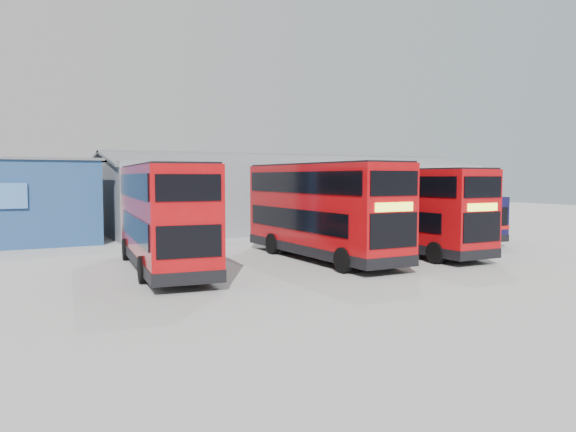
{
  "coord_description": "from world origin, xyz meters",
  "views": [
    {
      "loc": [
        -13.98,
        -20.06,
        4.03
      ],
      "look_at": [
        -0.93,
        4.21,
        2.1
      ],
      "focal_mm": 35.0,
      "sensor_mm": 36.0,
      "label": 1
    }
  ],
  "objects_px": {
    "double_decker_left": "(164,218)",
    "single_decker_blue": "(437,217)",
    "maintenance_shed": "(293,194)",
    "double_decker_right": "(406,211)",
    "double_decker_centre": "(322,212)"
  },
  "relations": [
    {
      "from": "double_decker_right",
      "to": "maintenance_shed",
      "type": "bearing_deg",
      "value": 82.31
    },
    {
      "from": "maintenance_shed",
      "to": "double_decker_right",
      "type": "distance_m",
      "value": 17.2
    },
    {
      "from": "double_decker_left",
      "to": "double_decker_right",
      "type": "xyz_separation_m",
      "value": [
        12.83,
        -0.53,
        -0.05
      ]
    },
    {
      "from": "maintenance_shed",
      "to": "double_decker_centre",
      "type": "xyz_separation_m",
      "value": [
        -7.67,
        -16.88,
        -0.27
      ]
    },
    {
      "from": "maintenance_shed",
      "to": "single_decker_blue",
      "type": "bearing_deg",
      "value": -72.64
    },
    {
      "from": "maintenance_shed",
      "to": "double_decker_left",
      "type": "xyz_separation_m",
      "value": [
        -15.35,
        -16.48,
        -0.34
      ]
    },
    {
      "from": "double_decker_centre",
      "to": "single_decker_blue",
      "type": "bearing_deg",
      "value": 20.8
    },
    {
      "from": "double_decker_centre",
      "to": "single_decker_blue",
      "type": "height_order",
      "value": "double_decker_centre"
    },
    {
      "from": "maintenance_shed",
      "to": "single_decker_blue",
      "type": "height_order",
      "value": "maintenance_shed"
    },
    {
      "from": "double_decker_left",
      "to": "double_decker_right",
      "type": "relative_size",
      "value": 1.04
    },
    {
      "from": "single_decker_blue",
      "to": "maintenance_shed",
      "type": "bearing_deg",
      "value": -64.16
    },
    {
      "from": "double_decker_left",
      "to": "single_decker_blue",
      "type": "distance_m",
      "value": 19.68
    },
    {
      "from": "maintenance_shed",
      "to": "single_decker_blue",
      "type": "distance_m",
      "value": 13.14
    },
    {
      "from": "double_decker_centre",
      "to": "double_decker_right",
      "type": "xyz_separation_m",
      "value": [
        5.15,
        -0.14,
        -0.12
      ]
    },
    {
      "from": "double_decker_left",
      "to": "single_decker_blue",
      "type": "bearing_deg",
      "value": -161.61
    }
  ]
}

